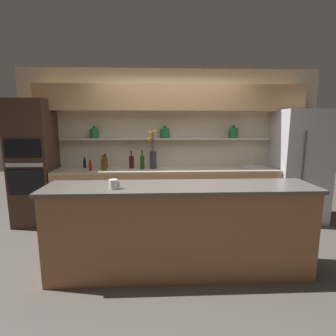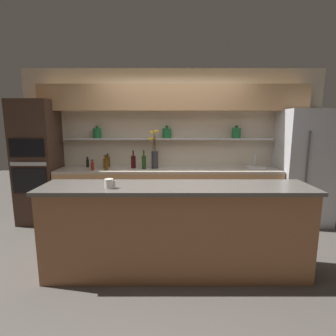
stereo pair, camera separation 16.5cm
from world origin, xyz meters
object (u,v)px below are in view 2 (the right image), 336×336
(bottle_sauce_2, at_px, (88,163))
(coffee_mug, at_px, (110,183))
(refrigerator, at_px, (305,167))
(bottle_oil_1, at_px, (105,163))
(flower_vase, at_px, (155,156))
(bottle_spirit_0, at_px, (107,164))
(bottle_wine_6, at_px, (145,162))
(oven_tower, at_px, (39,162))
(bottle_wine_4, at_px, (134,162))
(sink_fixture, at_px, (257,167))
(bottle_sauce_5, at_px, (93,166))
(bottle_spirit_3, at_px, (109,161))

(bottle_sauce_2, distance_m, coffee_mug, 2.02)
(refrigerator, height_order, bottle_oil_1, refrigerator)
(flower_vase, relative_size, coffee_mug, 5.92)
(bottle_spirit_0, relative_size, bottle_wine_6, 0.78)
(refrigerator, relative_size, coffee_mug, 17.30)
(oven_tower, bearing_deg, bottle_wine_4, 1.51)
(sink_fixture, bearing_deg, bottle_sauce_5, -176.50)
(sink_fixture, relative_size, bottle_wine_6, 1.06)
(refrigerator, distance_m, coffee_mug, 3.35)
(sink_fixture, bearing_deg, bottle_sauce_2, 177.51)
(bottle_sauce_2, distance_m, bottle_sauce_5, 0.34)
(bottle_sauce_2, distance_m, bottle_spirit_3, 0.35)
(bottle_wine_4, bearing_deg, refrigerator, -1.57)
(bottle_sauce_5, relative_size, bottle_wine_6, 0.55)
(flower_vase, distance_m, bottle_wine_4, 0.38)
(bottle_sauce_2, height_order, bottle_wine_6, bottle_wine_6)
(bottle_spirit_0, xyz_separation_m, bottle_wine_4, (0.42, 0.18, 0.01))
(refrigerator, relative_size, oven_tower, 0.93)
(oven_tower, xyz_separation_m, bottle_wine_6, (1.79, -0.04, 0.01))
(flower_vase, height_order, bottle_wine_6, flower_vase)
(flower_vase, xyz_separation_m, bottle_wine_6, (-0.17, -0.07, -0.09))
(sink_fixture, distance_m, bottle_spirit_0, 2.52)
(flower_vase, relative_size, bottle_oil_1, 2.92)
(bottle_oil_1, bearing_deg, bottle_spirit_0, -68.86)
(bottle_sauce_2, bearing_deg, bottle_wine_6, -9.94)
(bottle_wine_4, bearing_deg, bottle_sauce_2, 173.26)
(flower_vase, bearing_deg, bottle_wine_6, -157.74)
(bottle_spirit_0, distance_m, bottle_wine_6, 0.62)
(bottle_oil_1, bearing_deg, bottle_sauce_2, 162.31)
(bottle_sauce_2, bearing_deg, bottle_wine_4, -6.74)
(bottle_wine_6, bearing_deg, bottle_sauce_5, -171.85)
(bottle_oil_1, relative_size, bottle_sauce_5, 1.29)
(flower_vase, distance_m, bottle_spirit_0, 0.81)
(refrigerator, distance_m, bottle_sauce_5, 3.52)
(refrigerator, xyz_separation_m, flower_vase, (-2.51, 0.07, 0.18))
(bottle_sauce_2, xyz_separation_m, coffee_mug, (0.79, -1.86, 0.07))
(coffee_mug, bearing_deg, bottle_spirit_3, 103.17)
(oven_tower, height_order, bottle_wine_6, oven_tower)
(flower_vase, height_order, sink_fixture, flower_vase)
(bottle_spirit_0, bearing_deg, bottle_wine_6, 9.17)
(bottle_sauce_2, distance_m, bottle_wine_4, 0.82)
(bottle_spirit_0, height_order, bottle_spirit_3, bottle_spirit_0)
(oven_tower, relative_size, bottle_sauce_5, 11.85)
(bottle_oil_1, relative_size, coffee_mug, 2.02)
(refrigerator, xyz_separation_m, bottle_oil_1, (-3.36, 0.07, 0.06))
(coffee_mug, bearing_deg, bottle_wine_6, 82.93)
(bottle_spirit_3, bearing_deg, coffee_mug, -76.83)
(oven_tower, height_order, bottle_wine_4, oven_tower)
(bottle_sauce_2, relative_size, coffee_mug, 1.66)
(bottle_sauce_5, bearing_deg, bottle_wine_4, 17.14)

